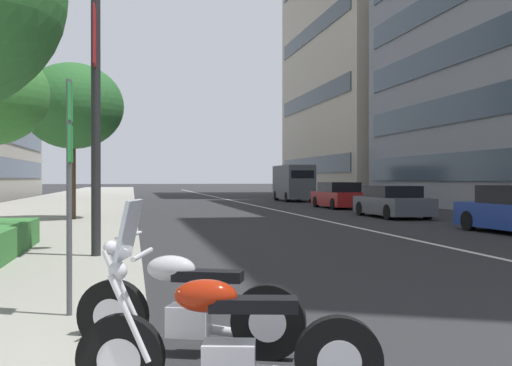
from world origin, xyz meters
TOP-DOWN VIEW (x-y plane):
  - sidewalk_right_plaza at (30.00, 11.34)m, footprint 160.00×8.28m
  - lane_centre_stripe at (35.00, 0.00)m, footprint 110.00×0.16m
  - motorcycle_by_sign_pole at (0.51, 6.73)m, footprint 0.76×2.19m
  - motorcycle_far_end_row at (1.76, 6.88)m, footprint 0.94×2.06m
  - car_approaching_light at (20.26, -3.44)m, footprint 4.41×1.96m
  - car_following_behind at (28.38, -3.88)m, footprint 4.55×1.94m
  - delivery_van_ahead at (39.37, -4.21)m, footprint 5.34×2.09m
  - parking_sign_by_curb at (3.00, 8.04)m, footprint 0.32×0.06m
  - street_tree_far_plaza at (19.55, 9.53)m, footprint 3.72×3.72m
  - office_tower_far_left_down_avenue at (51.19, -19.87)m, footprint 23.24×21.42m

SIDE VIEW (x-z plane):
  - lane_centre_stripe at x=35.00m, z-range 0.00..0.01m
  - sidewalk_right_plaza at x=30.00m, z-range 0.00..0.15m
  - motorcycle_far_end_row at x=1.76m, z-range -0.13..0.99m
  - motorcycle_by_sign_pole at x=0.51m, z-range -0.30..1.18m
  - car_approaching_light at x=20.26m, z-range -0.03..1.31m
  - car_following_behind at x=28.38m, z-range -0.04..1.41m
  - delivery_van_ahead at x=39.37m, z-range 0.09..2.71m
  - parking_sign_by_curb at x=3.00m, z-range 0.47..3.03m
  - street_tree_far_plaza at x=19.55m, z-range 1.44..7.20m
  - office_tower_far_left_down_avenue at x=51.19m, z-range 0.00..36.55m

